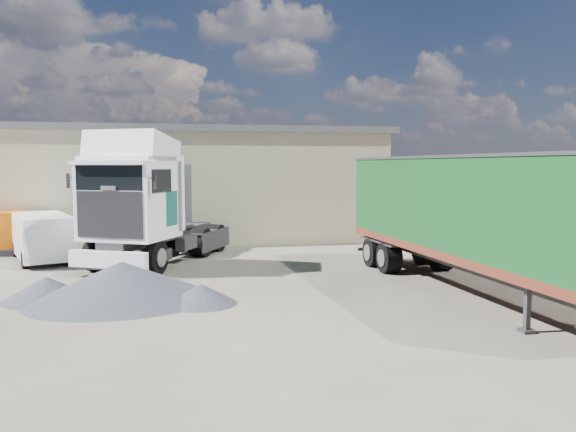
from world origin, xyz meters
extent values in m
plane|color=#2A2722|center=(0.00, 0.00, 0.00)|extent=(120.00, 120.00, 0.00)
cube|color=#BBB090|center=(-6.00, 16.00, 2.50)|extent=(30.00, 12.00, 5.00)
cube|color=#585A5D|center=(-6.00, 16.00, 5.15)|extent=(30.60, 12.60, 0.30)
cube|color=#585A5D|center=(-2.00, 9.98, 1.80)|extent=(4.00, 0.08, 3.60)
cube|color=#585A5D|center=(-6.00, 16.00, 5.35)|extent=(30.60, 0.40, 0.15)
cube|color=brown|center=(11.50, 6.00, 1.25)|extent=(0.35, 26.00, 2.50)
cylinder|color=black|center=(-2.29, 4.65, 0.56)|extent=(2.84, 2.15, 1.12)
cylinder|color=black|center=(-0.67, 7.99, 0.56)|extent=(2.88, 2.17, 1.12)
cylinder|color=black|center=(-0.03, 9.32, 0.56)|extent=(2.88, 2.17, 1.12)
cube|color=#2D2D30|center=(-1.18, 6.94, 0.95)|extent=(3.91, 6.71, 0.32)
cube|color=white|center=(-2.73, 3.75, 0.58)|extent=(2.55, 1.42, 0.58)
cube|color=white|center=(-2.13, 4.98, 2.41)|extent=(3.45, 3.35, 2.60)
cube|color=black|center=(-2.67, 3.89, 2.01)|extent=(2.12, 1.08, 1.48)
cube|color=black|center=(-2.66, 3.91, 3.18)|extent=(2.17, 1.09, 0.79)
cube|color=white|center=(-2.04, 5.18, 4.08)|extent=(3.26, 3.00, 1.30)
cube|color=#0B4F43|center=(-3.14, 5.95, 2.12)|extent=(0.36, 0.72, 1.17)
cube|color=#0B4F43|center=(-0.75, 4.78, 2.12)|extent=(0.36, 0.72, 1.17)
cylinder|color=#2D2D30|center=(-0.58, 8.18, 1.18)|extent=(1.56, 1.56, 0.13)
cube|color=#2D2D30|center=(6.81, -3.88, 0.53)|extent=(0.30, 0.30, 1.05)
cylinder|color=black|center=(7.25, 3.68, 0.51)|extent=(2.50, 1.15, 1.02)
cube|color=#2D2D30|center=(7.46, -0.19, 0.86)|extent=(1.41, 11.52, 0.34)
cube|color=#5A2314|center=(7.46, -0.19, 1.18)|extent=(3.04, 11.61, 0.23)
cube|color=black|center=(7.46, -0.19, 2.54)|extent=(3.04, 11.61, 2.49)
cube|color=#2D2D30|center=(7.46, -0.19, 3.80)|extent=(3.10, 11.67, 0.08)
cylinder|color=black|center=(-5.09, 6.40, 0.30)|extent=(1.85, 1.18, 0.60)
cylinder|color=black|center=(-6.12, 9.13, 0.30)|extent=(1.85, 1.18, 0.60)
cube|color=white|center=(-5.60, 7.77, 0.96)|extent=(3.09, 4.53, 1.55)
cube|color=white|center=(-4.99, 6.15, 0.91)|extent=(1.86, 1.36, 1.00)
cube|color=black|center=(-5.06, 6.32, 1.41)|extent=(1.52, 0.63, 0.55)
cone|color=black|center=(-2.00, 0.67, 0.52)|extent=(5.82, 5.82, 1.05)
cone|color=black|center=(0.04, -0.04, 0.26)|extent=(2.18, 2.18, 0.52)
cone|color=black|center=(-4.00, 1.17, 0.31)|extent=(2.67, 2.67, 0.63)
camera|label=1|loc=(-0.39, -14.46, 3.58)|focal=35.00mm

